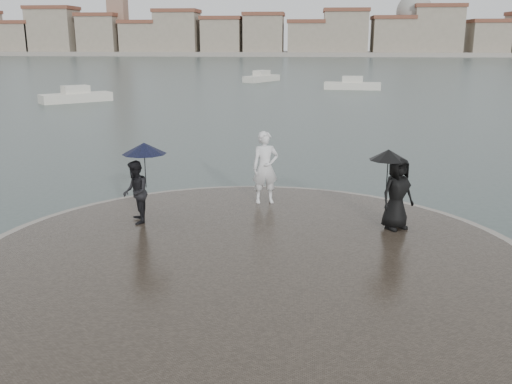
# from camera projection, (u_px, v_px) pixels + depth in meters

# --- Properties ---
(ground) EXTENTS (400.00, 400.00, 0.00)m
(ground) POSITION_uv_depth(u_px,v_px,m) (228.00, 361.00, 8.91)
(ground) COLOR #2B3835
(ground) RESTS_ON ground
(kerb_ring) EXTENTS (12.50, 12.50, 0.32)m
(kerb_ring) POSITION_uv_depth(u_px,v_px,m) (250.00, 266.00, 12.23)
(kerb_ring) COLOR gray
(kerb_ring) RESTS_ON ground
(quay_tip) EXTENTS (11.90, 11.90, 0.36)m
(quay_tip) POSITION_uv_depth(u_px,v_px,m) (250.00, 265.00, 12.23)
(quay_tip) COLOR #2D261E
(quay_tip) RESTS_ON ground
(statue) EXTENTS (0.84, 0.66, 2.03)m
(statue) POSITION_uv_depth(u_px,v_px,m) (265.00, 167.00, 15.97)
(statue) COLOR silver
(statue) RESTS_ON quay_tip
(visitor_left) EXTENTS (1.21, 1.12, 2.04)m
(visitor_left) POSITION_uv_depth(u_px,v_px,m) (138.00, 179.00, 14.18)
(visitor_left) COLOR black
(visitor_left) RESTS_ON quay_tip
(visitor_right) EXTENTS (1.23, 1.03, 1.95)m
(visitor_right) POSITION_uv_depth(u_px,v_px,m) (395.00, 186.00, 13.76)
(visitor_right) COLOR black
(visitor_right) RESTS_ON quay_tip
(far_skyline) EXTENTS (260.00, 20.00, 37.00)m
(far_skyline) POSITION_uv_depth(u_px,v_px,m) (284.00, 36.00, 162.52)
(far_skyline) COLOR gray
(far_skyline) RESTS_ON ground
(boats) EXTENTS (46.40, 28.82, 1.50)m
(boats) POSITION_uv_depth(u_px,v_px,m) (317.00, 87.00, 54.31)
(boats) COLOR beige
(boats) RESTS_ON ground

